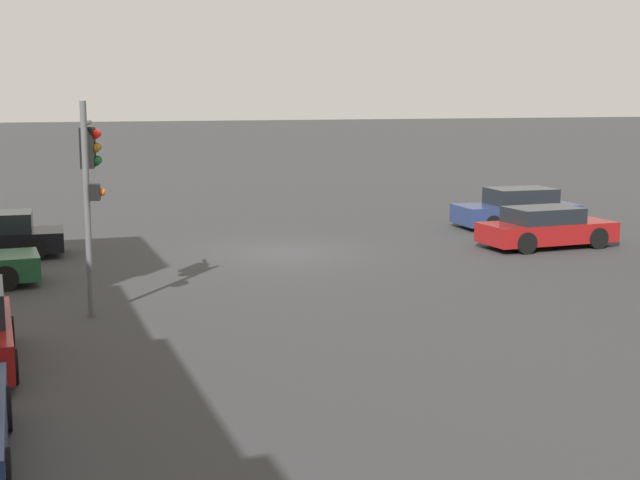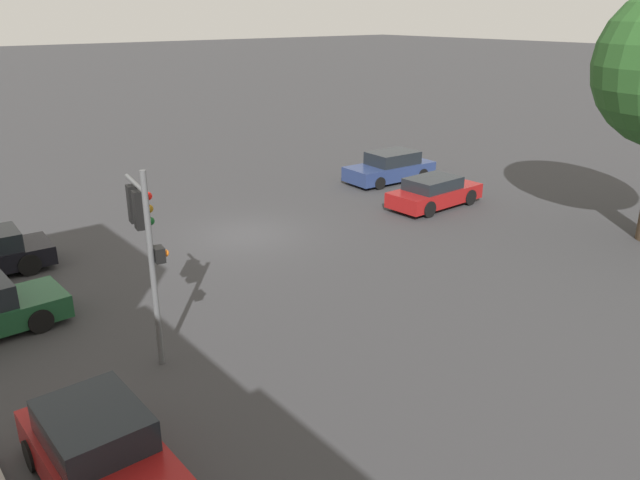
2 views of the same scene
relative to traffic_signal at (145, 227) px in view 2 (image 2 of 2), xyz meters
The scene contains 5 objects.
ground_plane 9.39m from the traffic_signal, 136.46° to the right, with size 300.00×300.00×0.00m, color #333335.
traffic_signal is the anchor object (origin of this frame).
crossing_car_2 15.46m from the traffic_signal, 164.34° to the right, with size 4.43×2.01×1.32m.
crossing_car_3 18.47m from the traffic_signal, 152.58° to the right, with size 4.64×2.16×1.46m.
parked_car_0 5.25m from the traffic_signal, 53.53° to the left, with size 1.97×3.96×1.47m.
Camera 2 is at (11.60, 19.23, 8.00)m, focal length 35.00 mm.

